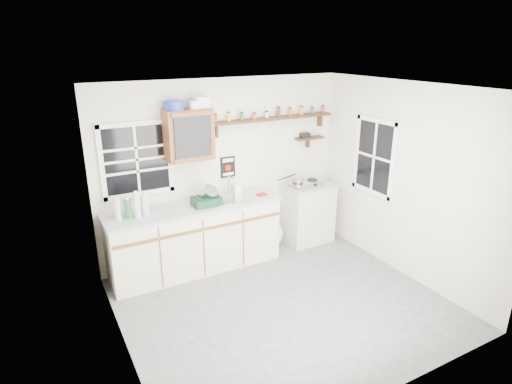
# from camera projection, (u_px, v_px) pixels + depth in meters

# --- Properties ---
(room) EXTENTS (3.64, 3.24, 2.54)m
(room) POSITION_uv_depth(u_px,v_px,m) (285.00, 206.00, 4.66)
(room) COLOR #4A4A4C
(room) RESTS_ON ground
(main_cabinet) EXTENTS (2.31, 0.63, 0.92)m
(main_cabinet) POSITION_uv_depth(u_px,v_px,m) (195.00, 237.00, 5.73)
(main_cabinet) COLOR beige
(main_cabinet) RESTS_ON floor
(right_cabinet) EXTENTS (0.73, 0.57, 0.91)m
(right_cabinet) POSITION_uv_depth(u_px,v_px,m) (307.00, 212.00, 6.58)
(right_cabinet) COLOR #B6B6AF
(right_cabinet) RESTS_ON floor
(sink) EXTENTS (0.52, 0.44, 0.29)m
(sink) POSITION_uv_depth(u_px,v_px,m) (231.00, 198.00, 5.82)
(sink) COLOR #ADADB1
(sink) RESTS_ON main_cabinet
(upper_cabinet) EXTENTS (0.60, 0.32, 0.65)m
(upper_cabinet) POSITION_uv_depth(u_px,v_px,m) (189.00, 135.00, 5.41)
(upper_cabinet) COLOR #5A2F16
(upper_cabinet) RESTS_ON wall_back
(upper_cabinet_clutter) EXTENTS (0.57, 0.24, 0.14)m
(upper_cabinet_clutter) POSITION_uv_depth(u_px,v_px,m) (186.00, 104.00, 5.28)
(upper_cabinet_clutter) COLOR #1B34B3
(upper_cabinet_clutter) RESTS_ON upper_cabinet
(spice_shelf) EXTENTS (1.91, 0.18, 0.35)m
(spice_shelf) POSITION_uv_depth(u_px,v_px,m) (272.00, 118.00, 6.01)
(spice_shelf) COLOR black
(spice_shelf) RESTS_ON wall_back
(secondary_shelf) EXTENTS (0.45, 0.16, 0.24)m
(secondary_shelf) POSITION_uv_depth(u_px,v_px,m) (308.00, 138.00, 6.42)
(secondary_shelf) COLOR black
(secondary_shelf) RESTS_ON wall_back
(warning_sign) EXTENTS (0.22, 0.02, 0.30)m
(warning_sign) POSITION_uv_depth(u_px,v_px,m) (228.00, 167.00, 5.98)
(warning_sign) COLOR black
(warning_sign) RESTS_ON wall_back
(window_back) EXTENTS (0.93, 0.03, 0.98)m
(window_back) POSITION_uv_depth(u_px,v_px,m) (137.00, 160.00, 5.33)
(window_back) COLOR black
(window_back) RESTS_ON wall_back
(window_right) EXTENTS (0.03, 0.78, 1.08)m
(window_right) POSITION_uv_depth(u_px,v_px,m) (374.00, 157.00, 5.85)
(window_right) COLOR black
(window_right) RESTS_ON wall_back
(water_bottles) EXTENTS (0.41, 0.13, 0.33)m
(water_bottles) POSITION_uv_depth(u_px,v_px,m) (133.00, 207.00, 5.16)
(water_bottles) COLOR silver
(water_bottles) RESTS_ON main_cabinet
(dish_rack) EXTENTS (0.36, 0.28, 0.27)m
(dish_rack) POSITION_uv_depth(u_px,v_px,m) (207.00, 199.00, 5.57)
(dish_rack) COLOR #10301E
(dish_rack) RESTS_ON main_cabinet
(soap_bottle) EXTENTS (0.10, 0.10, 0.20)m
(soap_bottle) POSITION_uv_depth(u_px,v_px,m) (237.00, 187.00, 5.95)
(soap_bottle) COLOR silver
(soap_bottle) RESTS_ON main_cabinet
(rag) EXTENTS (0.14, 0.12, 0.02)m
(rag) POSITION_uv_depth(u_px,v_px,m) (262.00, 194.00, 5.95)
(rag) COLOR maroon
(rag) RESTS_ON main_cabinet
(hotplate) EXTENTS (0.56, 0.35, 0.08)m
(hotplate) POSITION_uv_depth(u_px,v_px,m) (305.00, 183.00, 6.37)
(hotplate) COLOR #ADADB1
(hotplate) RESTS_ON right_cabinet
(saucepan) EXTENTS (0.33, 0.27, 0.16)m
(saucepan) POSITION_uv_depth(u_px,v_px,m) (297.00, 179.00, 6.29)
(saucepan) COLOR #ADADB1
(saucepan) RESTS_ON hotplate
(trash_bag) EXTENTS (0.40, 0.36, 0.45)m
(trash_bag) POSITION_uv_depth(u_px,v_px,m) (271.00, 234.00, 6.47)
(trash_bag) COLOR silver
(trash_bag) RESTS_ON floor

